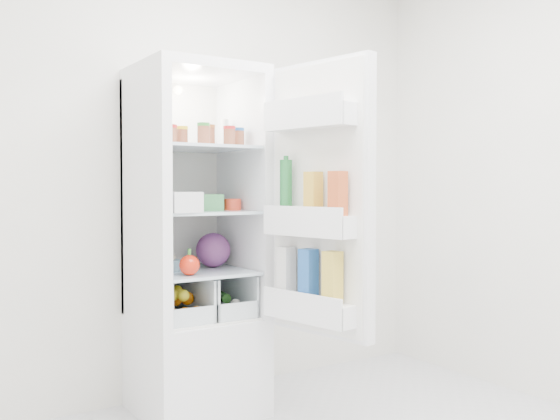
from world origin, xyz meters
TOP-DOWN VIEW (x-y plane):
  - room_walls at (0.00, 0.00)m, footprint 3.02×3.02m
  - refrigerator at (-0.20, 1.25)m, footprint 0.60×0.60m
  - shelf_low at (-0.20, 1.19)m, footprint 0.49×0.53m
  - shelf_mid at (-0.20, 1.19)m, footprint 0.49×0.53m
  - shelf_top at (-0.20, 1.19)m, footprint 0.49×0.53m
  - crisper_left at (-0.32, 1.19)m, footprint 0.23×0.46m
  - crisper_right at (-0.08, 1.19)m, footprint 0.23×0.46m
  - condiment_jars at (-0.20, 1.07)m, footprint 0.46×0.16m
  - squeeze_bottle at (-0.01, 1.24)m, footprint 0.05×0.05m
  - tub_white at (-0.37, 0.99)m, footprint 0.16×0.16m
  - tin_red at (-0.01, 1.16)m, footprint 0.09×0.09m
  - foil_tray at (-0.25, 1.37)m, footprint 0.17×0.15m
  - tub_green at (-0.12, 1.18)m, footprint 0.14×0.17m
  - red_cabbage at (-0.08, 1.25)m, footprint 0.19×0.19m
  - bell_pepper at (-0.32, 1.02)m, footprint 0.10×0.10m
  - mushroom_bowl at (-0.36, 1.20)m, footprint 0.17×0.17m
  - citrus_pile at (-0.33, 1.15)m, footprint 0.20×0.31m
  - veg_pile at (-0.07, 1.18)m, footprint 0.16×0.30m
  - fridge_door at (0.16, 0.61)m, footprint 0.27×0.60m

SIDE VIEW (x-z plane):
  - veg_pile at x=-0.07m, z-range 0.51..0.61m
  - citrus_pile at x=-0.33m, z-range 0.51..0.67m
  - crisper_left at x=-0.32m, z-range 0.50..0.72m
  - crisper_right at x=-0.08m, z-range 0.50..0.72m
  - refrigerator at x=-0.20m, z-range -0.23..1.57m
  - shelf_low at x=-0.20m, z-range 0.73..0.75m
  - mushroom_bowl at x=-0.36m, z-range 0.75..0.81m
  - bell_pepper at x=-0.32m, z-range 0.75..0.85m
  - red_cabbage at x=-0.08m, z-range 0.75..0.93m
  - shelf_mid at x=-0.20m, z-range 1.04..1.06m
  - foil_tray at x=-0.25m, z-range 1.06..1.09m
  - tin_red at x=-0.01m, z-range 1.06..1.12m
  - fridge_door at x=0.16m, z-range 0.44..1.74m
  - tub_green at x=-0.12m, z-range 1.06..1.14m
  - tub_white at x=-0.37m, z-range 1.06..1.16m
  - shelf_top at x=-0.20m, z-range 1.37..1.39m
  - condiment_jars at x=-0.20m, z-range 1.39..1.47m
  - squeeze_bottle at x=-0.01m, z-range 1.39..1.55m
  - room_walls at x=0.00m, z-range 0.29..2.90m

